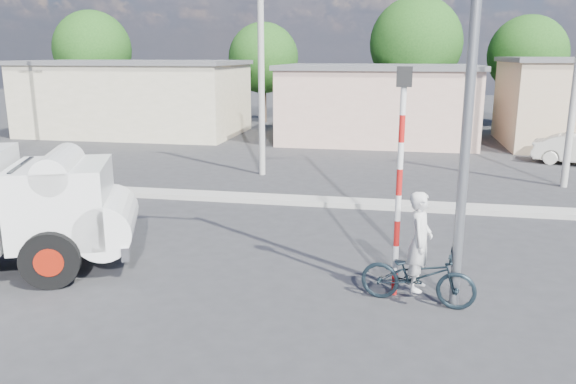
% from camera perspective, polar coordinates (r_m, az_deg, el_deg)
% --- Properties ---
extents(ground_plane, '(120.00, 120.00, 0.00)m').
position_cam_1_polar(ground_plane, '(10.48, -7.59, -12.15)').
color(ground_plane, '#2C2C2F').
rests_on(ground_plane, ground).
extents(median, '(40.00, 0.80, 0.16)m').
position_cam_1_polar(median, '(17.76, 0.60, -0.83)').
color(median, '#99968E').
rests_on(median, ground).
extents(bicycle, '(2.23, 1.09, 1.12)m').
position_cam_1_polar(bicycle, '(10.85, 13.05, -8.25)').
color(bicycle, black).
rests_on(bicycle, ground).
extents(cyclist, '(0.55, 0.74, 1.86)m').
position_cam_1_polar(cyclist, '(10.71, 13.16, -6.41)').
color(cyclist, silver).
rests_on(cyclist, ground).
extents(traffic_pole, '(0.28, 0.18, 4.36)m').
position_cam_1_polar(traffic_pole, '(10.59, 11.32, 2.80)').
color(traffic_pole, red).
rests_on(traffic_pole, ground).
extents(streetlight, '(2.34, 0.22, 9.00)m').
position_cam_1_polar(streetlight, '(10.16, 17.47, 15.43)').
color(streetlight, slate).
rests_on(streetlight, ground).
extents(building_row, '(37.80, 7.30, 4.44)m').
position_cam_1_polar(building_row, '(31.06, 7.42, 9.19)').
color(building_row, beige).
rests_on(building_row, ground).
extents(tree_row, '(34.13, 7.32, 8.10)m').
position_cam_1_polar(tree_row, '(37.91, 3.01, 14.17)').
color(tree_row, '#38281E').
rests_on(tree_row, ground).
extents(utility_poles, '(35.40, 0.24, 8.00)m').
position_cam_1_polar(utility_poles, '(20.91, 11.70, 12.16)').
color(utility_poles, '#99968E').
rests_on(utility_poles, ground).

